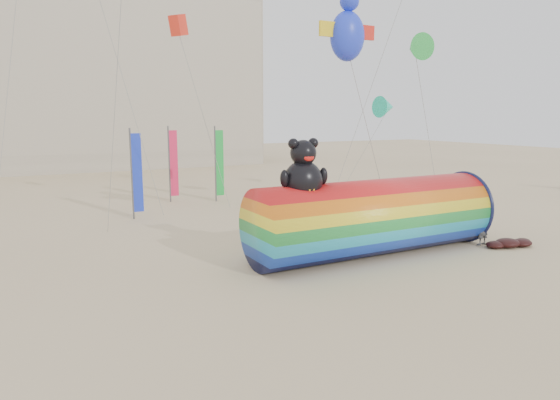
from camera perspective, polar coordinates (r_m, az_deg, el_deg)
name	(u,v)px	position (r m, az deg, el deg)	size (l,w,h in m)	color
ground	(287,266)	(19.85, 0.78, -7.60)	(160.00, 160.00, 0.00)	#CCB58C
windsock_assembly	(373,215)	(21.54, 10.61, -1.74)	(11.09, 3.38, 5.11)	red
kite_handler	(482,225)	(24.65, 22.13, -2.69)	(0.68, 0.44, 1.85)	#4F5155
fabric_bundle	(510,243)	(25.01, 24.77, -4.47)	(2.62, 1.35, 0.41)	#390C0A
festival_banners	(178,166)	(33.03, -11.57, 3.79)	(6.99, 4.81, 5.20)	#59595E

